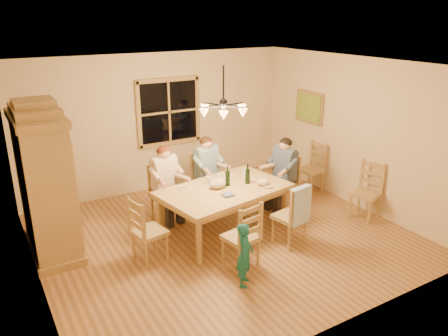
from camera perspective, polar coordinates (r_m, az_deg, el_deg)
floor at (r=7.12m, az=-0.07°, el=-8.85°), size 5.50×5.50×0.00m
ceiling at (r=6.30m, az=-0.08°, el=13.29°), size 5.50×5.00×0.02m
wall_back at (r=8.75m, az=-8.45°, el=5.88°), size 5.50×0.02×2.70m
wall_left at (r=5.78m, az=-24.29°, el=-2.89°), size 0.02×5.00×2.70m
wall_right at (r=8.27m, az=16.63°, el=4.47°), size 0.02×5.00×2.70m
window at (r=8.75m, az=-7.21°, el=7.28°), size 1.30×0.06×1.30m
painting at (r=9.02m, az=11.08°, el=7.77°), size 0.06×0.78×0.64m
chandelier at (r=6.40m, az=-0.08°, el=7.74°), size 0.77×0.68×0.71m
armoire at (r=6.77m, az=-22.22°, el=-2.11°), size 0.66×1.40×2.30m
dining_table at (r=6.99m, az=0.04°, el=-3.36°), size 2.19×1.55×0.76m
chair_far_left at (r=7.57m, az=-7.56°, el=-4.66°), size 0.50×0.49×0.99m
chair_far_right at (r=8.04m, az=-2.20°, el=-3.01°), size 0.50×0.49×0.99m
chair_near_left at (r=6.21m, az=2.19°, el=-10.22°), size 0.50×0.49×0.99m
chair_near_right at (r=6.86m, az=8.49°, el=-7.42°), size 0.50×0.49×0.99m
chair_end_left at (r=6.43m, az=-9.66°, el=-9.42°), size 0.49×0.50×0.99m
chair_end_right at (r=8.04m, az=7.69°, el=-3.20°), size 0.49×0.50×0.99m
adult_woman at (r=7.37m, az=-7.74°, el=-0.85°), size 0.44×0.48×0.87m
adult_plaid_man at (r=7.85m, az=-2.25°, el=0.62°), size 0.44×0.48×0.87m
adult_slate_man at (r=7.85m, az=7.87°, el=0.43°), size 0.48×0.44×0.87m
towel at (r=6.58m, az=9.89°, el=-4.88°), size 0.39×0.16×0.58m
wine_bottle_a at (r=7.00m, az=0.47°, el=-1.03°), size 0.08×0.08×0.33m
wine_bottle_b at (r=7.10m, az=3.09°, el=-0.77°), size 0.08×0.08×0.33m
plate_woman at (r=6.97m, az=-5.03°, el=-2.58°), size 0.26×0.26×0.02m
plate_plaid at (r=7.45m, az=0.21°, el=-1.03°), size 0.26×0.26×0.02m
plate_slate at (r=7.38m, az=4.56°, el=-1.27°), size 0.26×0.26×0.02m
wine_glass_a at (r=7.07m, az=-2.10°, el=-1.65°), size 0.06×0.06×0.14m
wine_glass_b at (r=7.41m, az=2.80°, el=-0.66°), size 0.06×0.06×0.14m
cap at (r=7.08m, az=5.14°, el=-1.84°), size 0.20×0.20×0.11m
napkin at (r=6.66m, az=0.55°, el=-3.53°), size 0.20×0.17×0.03m
cloth_bundle at (r=6.93m, az=-0.84°, el=-2.04°), size 0.28×0.22×0.15m
child at (r=5.76m, az=2.73°, el=-11.23°), size 0.37×0.38×0.88m
chair_spare_front at (r=7.97m, az=17.89°, el=-4.22°), size 0.53×0.55×0.99m
chair_spare_back at (r=8.89m, az=11.15°, el=-1.14°), size 0.44×0.46×0.99m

